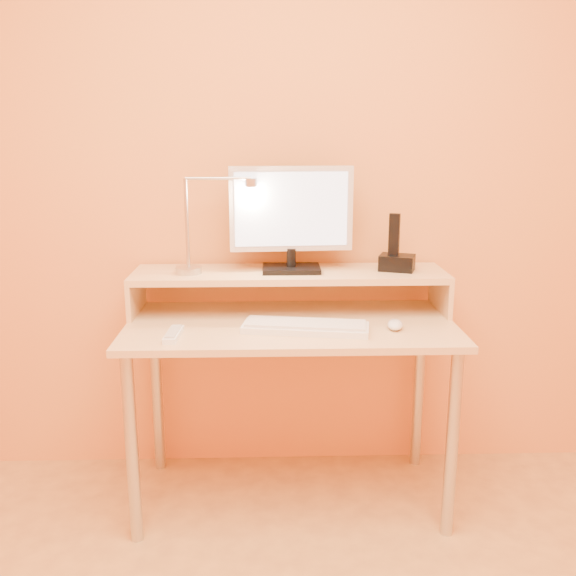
{
  "coord_description": "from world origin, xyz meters",
  "views": [
    {
      "loc": [
        -0.08,
        -1.05,
        1.39
      ],
      "look_at": [
        -0.01,
        1.13,
        0.86
      ],
      "focal_mm": 39.48,
      "sensor_mm": 36.0,
      "label": 1
    }
  ],
  "objects_px": {
    "monitor_panel": "(291,209)",
    "mouse": "(395,325)",
    "phone_dock": "(397,263)",
    "remote_control": "(173,335)",
    "keyboard": "(305,328)",
    "lamp_base": "(189,270)"
  },
  "relations": [
    {
      "from": "monitor_panel",
      "to": "mouse",
      "type": "height_order",
      "value": "monitor_panel"
    },
    {
      "from": "phone_dock",
      "to": "remote_control",
      "type": "distance_m",
      "value": 0.9
    },
    {
      "from": "phone_dock",
      "to": "mouse",
      "type": "height_order",
      "value": "phone_dock"
    },
    {
      "from": "mouse",
      "to": "remote_control",
      "type": "height_order",
      "value": "mouse"
    },
    {
      "from": "phone_dock",
      "to": "keyboard",
      "type": "xyz_separation_m",
      "value": [
        -0.37,
        -0.26,
        -0.18
      ]
    },
    {
      "from": "mouse",
      "to": "lamp_base",
      "type": "bearing_deg",
      "value": 174.99
    },
    {
      "from": "remote_control",
      "to": "mouse",
      "type": "bearing_deg",
      "value": 8.16
    },
    {
      "from": "mouse",
      "to": "monitor_panel",
      "type": "bearing_deg",
      "value": 155.64
    },
    {
      "from": "monitor_panel",
      "to": "keyboard",
      "type": "distance_m",
      "value": 0.47
    },
    {
      "from": "lamp_base",
      "to": "keyboard",
      "type": "xyz_separation_m",
      "value": [
        0.43,
        -0.23,
        -0.16
      ]
    },
    {
      "from": "lamp_base",
      "to": "keyboard",
      "type": "relative_size",
      "value": 0.23
    },
    {
      "from": "phone_dock",
      "to": "remote_control",
      "type": "bearing_deg",
      "value": -139.52
    },
    {
      "from": "monitor_panel",
      "to": "keyboard",
      "type": "xyz_separation_m",
      "value": [
        0.04,
        -0.27,
        -0.39
      ]
    },
    {
      "from": "monitor_panel",
      "to": "phone_dock",
      "type": "relative_size",
      "value": 3.59
    },
    {
      "from": "mouse",
      "to": "remote_control",
      "type": "xyz_separation_m",
      "value": [
        -0.77,
        -0.07,
        -0.01
      ]
    },
    {
      "from": "monitor_panel",
      "to": "mouse",
      "type": "xyz_separation_m",
      "value": [
        0.36,
        -0.26,
        -0.38
      ]
    },
    {
      "from": "keyboard",
      "to": "lamp_base",
      "type": "bearing_deg",
      "value": 161.6
    },
    {
      "from": "lamp_base",
      "to": "phone_dock",
      "type": "xyz_separation_m",
      "value": [
        0.8,
        0.03,
        0.02
      ]
    },
    {
      "from": "lamp_base",
      "to": "mouse",
      "type": "height_order",
      "value": "lamp_base"
    },
    {
      "from": "keyboard",
      "to": "mouse",
      "type": "height_order",
      "value": "mouse"
    },
    {
      "from": "remote_control",
      "to": "lamp_base",
      "type": "bearing_deg",
      "value": 88.45
    },
    {
      "from": "monitor_panel",
      "to": "lamp_base",
      "type": "height_order",
      "value": "monitor_panel"
    }
  ]
}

